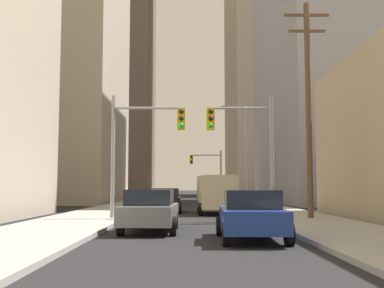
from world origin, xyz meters
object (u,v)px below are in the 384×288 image
at_px(cargo_van_beige, 216,192).
at_px(sedan_grey, 150,210).
at_px(sedan_blue, 251,215).
at_px(sedan_black, 166,200).
at_px(traffic_signal_near_left, 144,136).
at_px(traffic_signal_near_right, 244,137).
at_px(traffic_signal_far_right, 207,166).

xyz_separation_m(cargo_van_beige, sedan_grey, (-3.05, -11.24, -0.52)).
distance_m(cargo_van_beige, sedan_blue, 13.96).
bearing_deg(sedan_black, traffic_signal_near_left, -95.73).
relative_size(sedan_black, traffic_signal_near_right, 0.71).
xyz_separation_m(traffic_signal_near_right, traffic_signal_far_right, (-0.29, 34.72, 0.03)).
relative_size(cargo_van_beige, traffic_signal_near_right, 0.88).
distance_m(traffic_signal_near_left, traffic_signal_far_right, 35.01).
xyz_separation_m(sedan_grey, traffic_signal_far_right, (3.76, 40.24, 3.27)).
xyz_separation_m(sedan_grey, sedan_black, (0.00, 12.78, 0.00)).
bearing_deg(sedan_grey, traffic_signal_near_right, 53.78).
distance_m(sedan_grey, traffic_signal_near_left, 6.45).
relative_size(sedan_grey, sedan_black, 1.01).
bearing_deg(cargo_van_beige, traffic_signal_far_right, 88.61).
distance_m(sedan_blue, traffic_signal_near_right, 8.89).
height_order(sedan_grey, traffic_signal_near_right, traffic_signal_near_right).
bearing_deg(sedan_blue, traffic_signal_near_left, 115.90).
bearing_deg(traffic_signal_near_right, sedan_blue, -95.34).
bearing_deg(traffic_signal_far_right, sedan_grey, -95.33).
distance_m(sedan_black, traffic_signal_near_left, 7.99).
bearing_deg(traffic_signal_far_right, traffic_signal_near_left, -97.35).
bearing_deg(traffic_signal_near_left, traffic_signal_near_right, -0.00).
xyz_separation_m(sedan_black, traffic_signal_far_right, (3.75, 27.46, 3.27)).
bearing_deg(sedan_grey, sedan_blue, -39.65).
relative_size(traffic_signal_near_right, traffic_signal_far_right, 1.00).
relative_size(cargo_van_beige, sedan_black, 1.25).
distance_m(sedan_blue, sedan_grey, 4.25).
height_order(sedan_black, traffic_signal_far_right, traffic_signal_far_right).
bearing_deg(sedan_black, traffic_signal_far_right, 82.22).
bearing_deg(sedan_blue, traffic_signal_near_right, 84.66).
height_order(traffic_signal_near_right, traffic_signal_far_right, same).
bearing_deg(sedan_grey, sedan_black, 89.98).
relative_size(cargo_van_beige, sedan_grey, 1.24).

